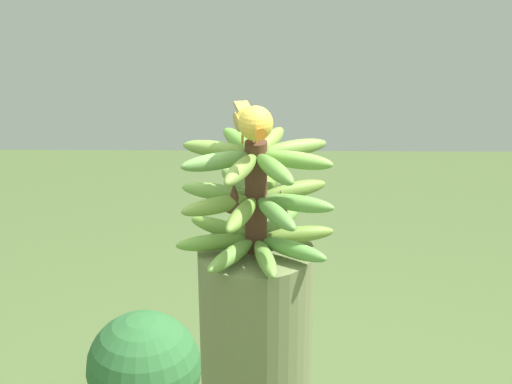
% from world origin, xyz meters
% --- Properties ---
extents(banana_bunch, '(0.33, 0.33, 0.24)m').
position_xyz_m(banana_bunch, '(-0.00, 0.00, 1.44)').
color(banana_bunch, '#4C2D1E').
rests_on(banana_bunch, banana_tree).
extents(perched_bird, '(0.08, 0.22, 0.09)m').
position_xyz_m(perched_bird, '(0.01, 0.03, 1.61)').
color(perched_bird, '#C68933').
rests_on(perched_bird, banana_bunch).
extents(tropical_shrub, '(0.42, 0.42, 0.51)m').
position_xyz_m(tropical_shrub, '(0.42, -1.01, 0.30)').
color(tropical_shrub, brown).
rests_on(tropical_shrub, ground).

